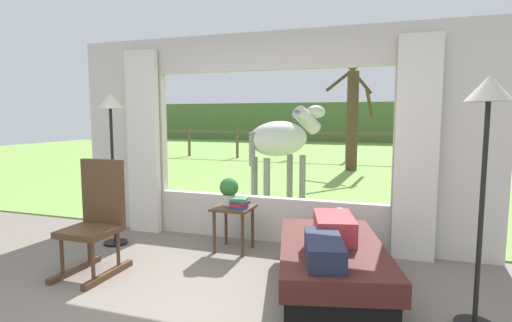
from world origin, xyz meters
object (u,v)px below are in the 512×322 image
object	(u,v)px
pasture_tree	(353,117)
reclining_person	(331,234)
floor_lamp_right	(487,126)
side_table	(234,214)
book_stack	(239,203)
recliner_sofa	(331,265)
horse	(283,139)
rocking_chair	(97,218)
potted_plant	(229,189)
floor_lamp_left	(111,123)

from	to	relation	value
pasture_tree	reclining_person	bearing A→B (deg)	-85.87
floor_lamp_right	pasture_tree	bearing A→B (deg)	101.32
side_table	book_stack	xyz separation A→B (m)	(0.09, -0.06, 0.15)
recliner_sofa	horse	xyz separation A→B (m)	(-1.31, 3.21, 0.94)
book_stack	rocking_chair	bearing A→B (deg)	-139.99
recliner_sofa	potted_plant	xyz separation A→B (m)	(-1.30, 0.75, 0.48)
potted_plant	floor_lamp_left	world-z (taller)	floor_lamp_left
floor_lamp_right	pasture_tree	size ratio (longest dim) A/B	0.57
book_stack	recliner_sofa	bearing A→B (deg)	-29.32
book_stack	pasture_tree	size ratio (longest dim) A/B	0.07
side_table	floor_lamp_left	bearing A→B (deg)	-170.58
recliner_sofa	horse	bearing A→B (deg)	98.21
reclining_person	book_stack	size ratio (longest dim) A/B	6.55
potted_plant	pasture_tree	xyz separation A→B (m)	(0.71, 7.39, 0.82)
recliner_sofa	floor_lamp_left	bearing A→B (deg)	156.44
book_stack	pasture_tree	xyz separation A→B (m)	(0.53, 7.51, 0.94)
floor_lamp_right	pasture_tree	xyz separation A→B (m)	(-1.70, 8.47, 0.05)
potted_plant	floor_lamp_left	xyz separation A→B (m)	(-1.38, -0.30, 0.77)
recliner_sofa	rocking_chair	distance (m)	2.32
recliner_sofa	book_stack	xyz separation A→B (m)	(-1.12, 0.63, 0.36)
reclining_person	potted_plant	bearing A→B (deg)	134.33
recliner_sofa	side_table	xyz separation A→B (m)	(-1.22, 0.69, 0.21)
recliner_sofa	book_stack	world-z (taller)	book_stack
potted_plant	book_stack	size ratio (longest dim) A/B	1.47
rocking_chair	horse	size ratio (longest dim) A/B	0.65
floor_lamp_right	horse	size ratio (longest dim) A/B	1.06
recliner_sofa	floor_lamp_right	size ratio (longest dim) A/B	1.02
horse	pasture_tree	bearing A→B (deg)	113.22
potted_plant	pasture_tree	world-z (taller)	pasture_tree
recliner_sofa	floor_lamp_right	xyz separation A→B (m)	(1.10, -0.33, 1.26)
reclining_person	floor_lamp_right	xyz separation A→B (m)	(1.10, -0.28, 0.96)
floor_lamp_left	potted_plant	bearing A→B (deg)	12.35
rocking_chair	horse	distance (m)	3.72
floor_lamp_left	floor_lamp_right	world-z (taller)	floor_lamp_right
side_table	book_stack	size ratio (longest dim) A/B	2.39
side_table	pasture_tree	world-z (taller)	pasture_tree
rocking_chair	floor_lamp_right	distance (m)	3.50
rocking_chair	pasture_tree	xyz separation A→B (m)	(1.68, 8.47, 0.98)
side_table	horse	world-z (taller)	horse
reclining_person	book_stack	distance (m)	1.32
recliner_sofa	side_table	bearing A→B (deg)	136.40
side_table	book_stack	bearing A→B (deg)	-32.60
rocking_chair	horse	bearing A→B (deg)	74.93
horse	pasture_tree	distance (m)	5.00
floor_lamp_left	pasture_tree	distance (m)	7.97
reclining_person	horse	size ratio (longest dim) A/B	0.82
rocking_chair	floor_lamp_left	world-z (taller)	floor_lamp_left
floor_lamp_right	horse	bearing A→B (deg)	124.30
pasture_tree	horse	bearing A→B (deg)	-98.31
potted_plant	horse	bearing A→B (deg)	90.31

